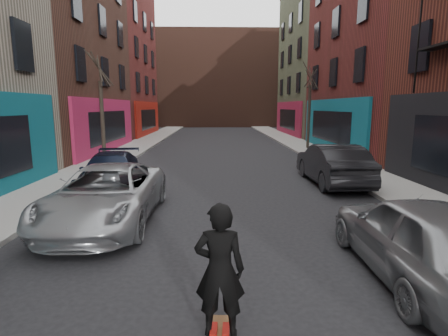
{
  "coord_description": "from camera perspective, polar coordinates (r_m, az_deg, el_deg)",
  "views": [
    {
      "loc": [
        -0.36,
        -0.42,
        3.01
      ],
      "look_at": [
        -0.15,
        7.56,
        1.6
      ],
      "focal_mm": 28.0,
      "sensor_mm": 36.0,
      "label": 1
    }
  ],
  "objects": [
    {
      "name": "sidewalk_left",
      "position": [
        31.13,
        -12.42,
        4.34
      ],
      "size": [
        2.5,
        84.0,
        0.13
      ],
      "primitive_type": "cube",
      "color": "gray",
      "rests_on": "ground"
    },
    {
      "name": "sidewalk_right",
      "position": [
        31.27,
        10.76,
        4.43
      ],
      "size": [
        2.5,
        84.0,
        0.13
      ],
      "primitive_type": "cube",
      "color": "gray",
      "rests_on": "ground"
    },
    {
      "name": "building_far",
      "position": [
        56.56,
        -1.14,
        14.05
      ],
      "size": [
        40.0,
        10.0,
        14.0
      ],
      "primitive_type": "cube",
      "color": "#47281E",
      "rests_on": "ground"
    },
    {
      "name": "tree_left_far",
      "position": [
        19.33,
        -19.41,
        10.55
      ],
      "size": [
        2.0,
        2.0,
        6.5
      ],
      "primitive_type": null,
      "color": "black",
      "rests_on": "sidewalk_left"
    },
    {
      "name": "tree_right_far",
      "position": [
        25.29,
        13.8,
        10.9
      ],
      "size": [
        2.0,
        2.0,
        6.8
      ],
      "primitive_type": null,
      "color": "black",
      "rests_on": "sidewalk_right"
    },
    {
      "name": "parked_left_far",
      "position": [
        9.65,
        -18.62,
        -4.12
      ],
      "size": [
        2.46,
        5.33,
        1.48
      ],
      "primitive_type": "imported",
      "rotation": [
        0.0,
        0.0,
        -0.0
      ],
      "color": "#999DA1",
      "rests_on": "ground"
    },
    {
      "name": "parked_left_end",
      "position": [
        13.17,
        -18.0,
        -0.68
      ],
      "size": [
        2.43,
        4.86,
        1.35
      ],
      "primitive_type": "imported",
      "rotation": [
        0.0,
        0.0,
        0.12
      ],
      "color": "black",
      "rests_on": "ground"
    },
    {
      "name": "parked_right_far",
      "position": [
        7.04,
        29.47,
        -9.9
      ],
      "size": [
        1.9,
        4.54,
        1.54
      ],
      "primitive_type": "imported",
      "rotation": [
        0.0,
        0.0,
        3.12
      ],
      "color": "gray",
      "rests_on": "ground"
    },
    {
      "name": "parked_right_end",
      "position": [
        14.29,
        17.23,
        0.64
      ],
      "size": [
        1.7,
        4.82,
        1.59
      ],
      "primitive_type": "imported",
      "rotation": [
        0.0,
        0.0,
        3.15
      ],
      "color": "black",
      "rests_on": "ground"
    },
    {
      "name": "skateboarder",
      "position": [
        4.57,
        -0.71,
        -16.34
      ],
      "size": [
        0.67,
        0.46,
        1.76
      ],
      "primitive_type": "imported",
      "rotation": [
        0.0,
        0.0,
        3.08
      ],
      "color": "black",
      "rests_on": "skateboard"
    }
  ]
}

